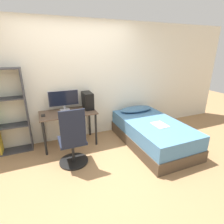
{
  "coord_description": "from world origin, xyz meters",
  "views": [
    {
      "loc": [
        -0.75,
        -2.27,
        1.92
      ],
      "look_at": [
        0.5,
        0.72,
        0.75
      ],
      "focal_mm": 28.0,
      "sensor_mm": 36.0,
      "label": 1
    }
  ],
  "objects_px": {
    "office_chair": "(73,144)",
    "keyboard": "(68,114)",
    "monitor": "(64,99)",
    "bed": "(152,133)",
    "pc_tower": "(88,100)"
  },
  "relations": [
    {
      "from": "bed",
      "to": "keyboard",
      "type": "xyz_separation_m",
      "value": [
        -1.63,
        0.54,
        0.48
      ]
    },
    {
      "from": "office_chair",
      "to": "keyboard",
      "type": "bearing_deg",
      "value": 85.84
    },
    {
      "from": "bed",
      "to": "monitor",
      "type": "xyz_separation_m",
      "value": [
        -1.65,
        0.83,
        0.7
      ]
    },
    {
      "from": "keyboard",
      "to": "pc_tower",
      "type": "height_order",
      "value": "pc_tower"
    },
    {
      "from": "monitor",
      "to": "keyboard",
      "type": "distance_m",
      "value": 0.37
    },
    {
      "from": "bed",
      "to": "keyboard",
      "type": "distance_m",
      "value": 1.78
    },
    {
      "from": "pc_tower",
      "to": "office_chair",
      "type": "bearing_deg",
      "value": -121.05
    },
    {
      "from": "monitor",
      "to": "bed",
      "type": "bearing_deg",
      "value": -26.81
    },
    {
      "from": "office_chair",
      "to": "bed",
      "type": "height_order",
      "value": "office_chair"
    },
    {
      "from": "office_chair",
      "to": "pc_tower",
      "type": "xyz_separation_m",
      "value": [
        0.5,
        0.84,
        0.49
      ]
    },
    {
      "from": "keyboard",
      "to": "pc_tower",
      "type": "relative_size",
      "value": 0.94
    },
    {
      "from": "office_chair",
      "to": "bed",
      "type": "distance_m",
      "value": 1.68
    },
    {
      "from": "monitor",
      "to": "keyboard",
      "type": "relative_size",
      "value": 1.77
    },
    {
      "from": "office_chair",
      "to": "monitor",
      "type": "height_order",
      "value": "monitor"
    },
    {
      "from": "pc_tower",
      "to": "monitor",
      "type": "bearing_deg",
      "value": 169.74
    }
  ]
}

